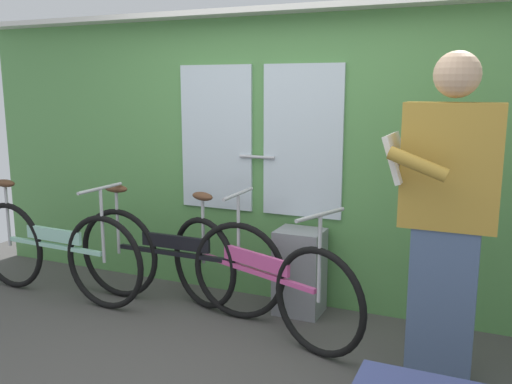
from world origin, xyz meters
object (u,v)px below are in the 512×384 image
Objects in this scene: bicycle_by_pole at (175,258)px; trash_bin_by_wall at (300,272)px; bicycle_leaning_behind at (54,250)px; passenger_reading_newspaper at (446,214)px; bicycle_near_door at (254,277)px.

bicycle_by_pole is 0.92m from trash_bin_by_wall.
passenger_reading_newspaper reaches higher than bicycle_leaning_behind.
bicycle_by_pole is (0.95, 0.21, -0.00)m from bicycle_leaning_behind.
bicycle_leaning_behind is at bearing -155.69° from bicycle_near_door.
bicycle_near_door is 0.70m from bicycle_by_pole.
trash_bin_by_wall is at bearing -29.50° from passenger_reading_newspaper.
bicycle_by_pole reaches higher than bicycle_near_door.
trash_bin_by_wall is (1.83, 0.48, -0.07)m from bicycle_leaning_behind.
passenger_reading_newspaper reaches higher than trash_bin_by_wall.
bicycle_by_pole reaches higher than trash_bin_by_wall.
bicycle_near_door is 0.43m from trash_bin_by_wall.
bicycle_leaning_behind is 0.98m from bicycle_by_pole.
passenger_reading_newspaper is at bearing -9.27° from bicycle_by_pole.
bicycle_near_door is at bearing -116.51° from trash_bin_by_wall.
passenger_reading_newspaper is at bearing 0.78° from bicycle_leaning_behind.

